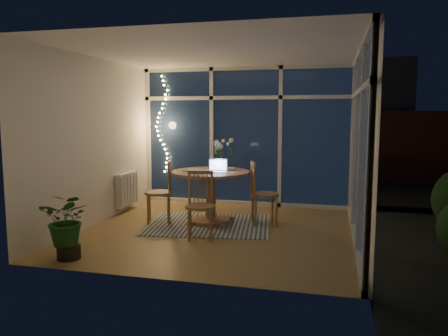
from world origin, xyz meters
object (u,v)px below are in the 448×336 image
(chair_front, at_px, (200,205))
(flower_vase, at_px, (222,162))
(chair_right, at_px, (264,193))
(laptop, at_px, (218,165))
(dining_table, at_px, (211,197))
(chair_left, at_px, (158,191))
(potted_plant, at_px, (68,228))

(chair_front, xyz_separation_m, flower_vase, (0.00, 1.19, 0.47))
(chair_right, relative_size, laptop, 3.41)
(dining_table, xyz_separation_m, chair_right, (0.84, 0.12, 0.09))
(chair_left, distance_m, chair_front, 1.18)
(dining_table, bearing_deg, chair_right, 7.99)
(chair_right, bearing_deg, potted_plant, 118.54)
(laptop, relative_size, flower_vase, 1.41)
(flower_vase, bearing_deg, dining_table, -103.77)
(dining_table, xyz_separation_m, potted_plant, (-1.19, -2.06, -0.04))
(flower_vase, bearing_deg, chair_right, -17.48)
(chair_right, bearing_deg, chair_front, 123.50)
(dining_table, relative_size, potted_plant, 1.62)
(potted_plant, bearing_deg, chair_right, 46.96)
(potted_plant, bearing_deg, chair_front, 43.54)
(chair_right, bearing_deg, flower_vase, 54.10)
(dining_table, distance_m, flower_vase, 0.64)
(dining_table, bearing_deg, flower_vase, 76.23)
(chair_front, relative_size, laptop, 3.19)
(chair_right, height_order, laptop, laptop)
(flower_vase, bearing_deg, chair_left, -153.47)
(dining_table, height_order, laptop, laptop)
(chair_right, relative_size, chair_front, 1.07)
(chair_right, height_order, chair_front, chair_right)
(chair_left, xyz_separation_m, laptop, (0.98, 0.03, 0.45))
(chair_front, relative_size, flower_vase, 4.51)
(chair_right, distance_m, potted_plant, 2.98)
(chair_front, height_order, potted_plant, chair_front)
(chair_left, xyz_separation_m, flower_vase, (0.92, 0.46, 0.44))
(dining_table, height_order, potted_plant, dining_table)
(flower_vase, bearing_deg, laptop, -82.66)
(chair_right, relative_size, flower_vase, 4.81)
(flower_vase, relative_size, potted_plant, 0.28)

